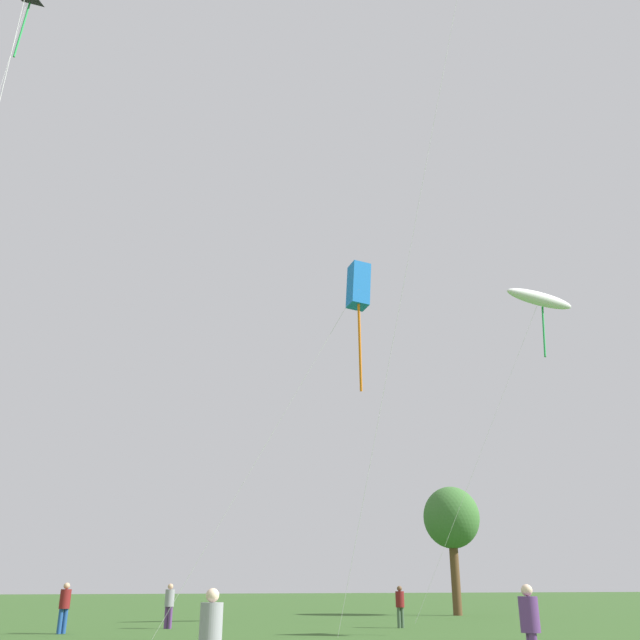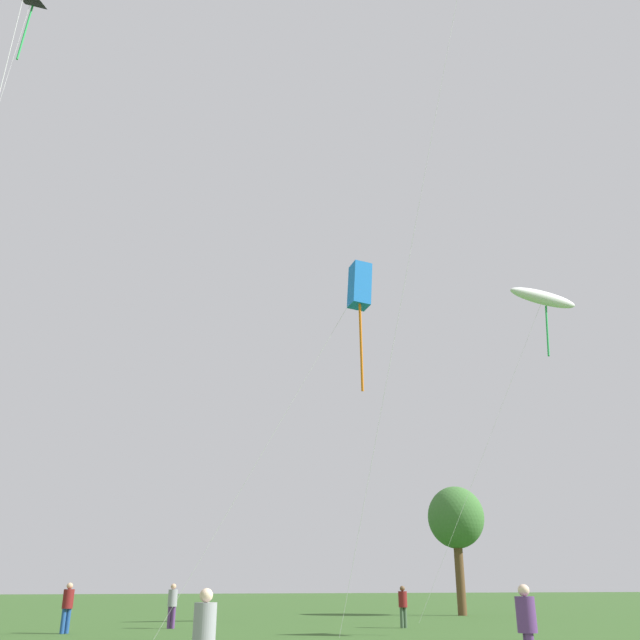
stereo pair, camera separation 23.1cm
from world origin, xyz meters
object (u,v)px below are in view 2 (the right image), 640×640
(park_tree_1, at_px, (456,519))
(kite_flying_3, at_px, (360,288))
(person_standing_3, at_px, (204,635))
(kite_flying_5, at_px, (29,9))
(kite_flying_1, at_px, (543,299))
(person_standing_5, at_px, (172,602))
(person_standing_4, at_px, (527,624))
(person_standing_2, at_px, (403,603))
(person_standing_1, at_px, (68,604))

(park_tree_1, bearing_deg, kite_flying_3, -129.29)
(person_standing_3, bearing_deg, kite_flying_5, -161.96)
(park_tree_1, bearing_deg, kite_flying_1, -91.31)
(kite_flying_5, height_order, park_tree_1, kite_flying_5)
(person_standing_5, xyz_separation_m, kite_flying_5, (-9.74, 1.41, 29.60))
(person_standing_4, distance_m, kite_flying_5, 38.22)
(person_standing_3, height_order, kite_flying_1, kite_flying_1)
(person_standing_5, xyz_separation_m, kite_flying_3, (5.29, -7.77, 11.50))
(person_standing_2, xyz_separation_m, kite_flying_3, (-3.74, -5.04, 11.55))
(person_standing_3, relative_size, kite_flying_5, 0.05)
(kite_flying_1, bearing_deg, person_standing_2, 174.43)
(person_standing_2, distance_m, kite_flying_3, 13.14)
(kite_flying_3, bearing_deg, person_standing_5, 124.27)
(person_standing_4, xyz_separation_m, kite_flying_5, (-13.80, 19.80, 29.63))
(person_standing_5, relative_size, kite_flying_3, 0.12)
(person_standing_1, relative_size, person_standing_2, 1.07)
(person_standing_3, distance_m, kite_flying_1, 28.69)
(kite_flying_1, relative_size, kite_flying_3, 1.18)
(person_standing_1, height_order, park_tree_1, park_tree_1)
(person_standing_3, height_order, kite_flying_5, kite_flying_5)
(person_standing_1, bearing_deg, person_standing_5, -176.54)
(person_standing_5, relative_size, kite_flying_1, 0.11)
(kite_flying_1, height_order, kite_flying_3, kite_flying_1)
(kite_flying_5, bearing_deg, person_standing_2, -12.45)
(person_standing_1, bearing_deg, person_standing_4, 95.58)
(person_standing_1, distance_m, kite_flying_3, 15.96)
(person_standing_3, relative_size, kite_flying_1, 0.10)
(person_standing_4, distance_m, kite_flying_1, 24.62)
(person_standing_3, xyz_separation_m, park_tree_1, (19.68, 26.11, 4.45))
(person_standing_1, distance_m, kite_flying_1, 25.84)
(kite_flying_3, bearing_deg, person_standing_2, 53.44)
(person_standing_5, distance_m, kite_flying_1, 22.84)
(person_standing_2, height_order, kite_flying_1, kite_flying_1)
(person_standing_2, bearing_deg, person_standing_5, -24.20)
(person_standing_2, xyz_separation_m, kite_flying_1, (8.30, -0.81, 14.49))
(person_standing_3, height_order, park_tree_1, park_tree_1)
(person_standing_4, height_order, person_standing_5, person_standing_5)
(person_standing_4, relative_size, kite_flying_5, 0.05)
(kite_flying_5, bearing_deg, person_standing_5, -8.26)
(person_standing_2, distance_m, park_tree_1, 13.86)
(person_standing_1, relative_size, person_standing_4, 1.04)
(kite_flying_1, bearing_deg, person_standing_1, 175.32)
(person_standing_1, bearing_deg, person_standing_3, 76.03)
(person_standing_4, bearing_deg, kite_flying_1, -23.12)
(person_standing_5, height_order, park_tree_1, park_tree_1)
(person_standing_4, bearing_deg, person_standing_1, 44.67)
(person_standing_2, xyz_separation_m, person_standing_5, (-9.03, 2.73, 0.05))
(person_standing_4, height_order, park_tree_1, park_tree_1)
(kite_flying_5, bearing_deg, kite_flying_1, -10.37)
(person_standing_1, height_order, kite_flying_1, kite_flying_1)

